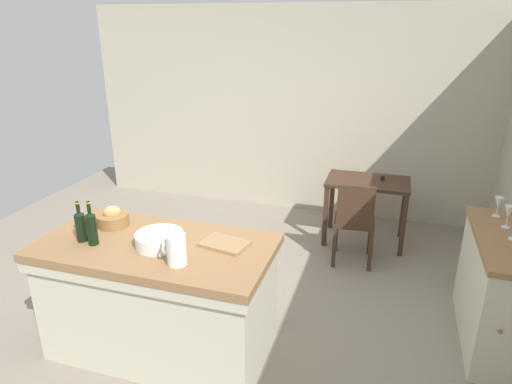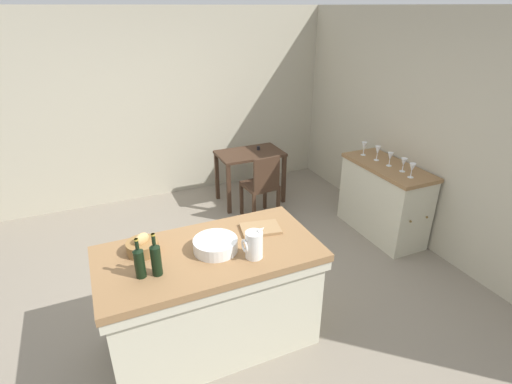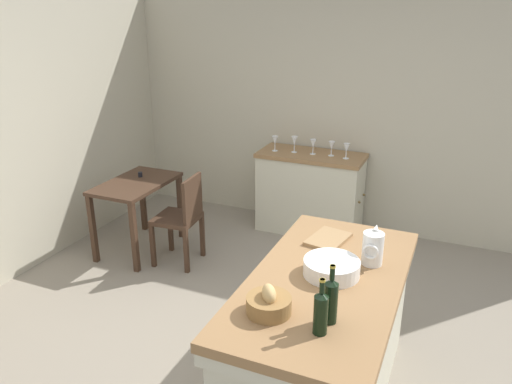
{
  "view_description": "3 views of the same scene",
  "coord_description": "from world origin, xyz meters",
  "views": [
    {
      "loc": [
        1.33,
        -3.06,
        2.39
      ],
      "look_at": [
        0.33,
        0.18,
        1.1
      ],
      "focal_mm": 31.6,
      "sensor_mm": 36.0,
      "label": 1
    },
    {
      "loc": [
        -0.9,
        -2.98,
        2.59
      ],
      "look_at": [
        0.5,
        0.17,
        0.96
      ],
      "focal_mm": 27.72,
      "sensor_mm": 36.0,
      "label": 2
    },
    {
      "loc": [
        -2.74,
        -1.18,
        2.43
      ],
      "look_at": [
        0.44,
        0.19,
        1.12
      ],
      "focal_mm": 35.18,
      "sensor_mm": 36.0,
      "label": 3
    }
  ],
  "objects": [
    {
      "name": "pitcher",
      "position": [
        0.07,
        -0.75,
        1.01
      ],
      "size": [
        0.17,
        0.13,
        0.25
      ],
      "color": "white",
      "rests_on": "island_table"
    },
    {
      "name": "bread_basket",
      "position": [
        -0.67,
        -0.36,
        0.96
      ],
      "size": [
        0.24,
        0.24,
        0.16
      ],
      "color": "olive",
      "rests_on": "island_table"
    },
    {
      "name": "wine_bottle_dark",
      "position": [
        -0.62,
        -0.67,
        1.04
      ],
      "size": [
        0.07,
        0.07,
        0.32
      ],
      "color": "black",
      "rests_on": "island_table"
    },
    {
      "name": "wooden_chair",
      "position": [
        1.05,
        1.23,
        0.49
      ],
      "size": [
        0.43,
        0.43,
        0.91
      ],
      "color": "#3D281C",
      "rests_on": "ground"
    },
    {
      "name": "side_cabinet",
      "position": [
        2.26,
        0.33,
        0.45
      ],
      "size": [
        0.52,
        1.16,
        0.9
      ],
      "color": "olive",
      "rests_on": "ground"
    },
    {
      "name": "ground_plane",
      "position": [
        0.0,
        0.0,
        0.0
      ],
      "size": [
        6.76,
        6.76,
        0.0
      ],
      "primitive_type": "plane",
      "color": "gray"
    },
    {
      "name": "writing_desk",
      "position": [
        1.12,
        1.8,
        0.62
      ],
      "size": [
        0.9,
        0.56,
        0.79
      ],
      "color": "#3D281C",
      "rests_on": "ground"
    },
    {
      "name": "wine_glass_right",
      "position": [
        2.24,
        0.52,
        1.02
      ],
      "size": [
        0.07,
        0.07,
        0.18
      ],
      "color": "white",
      "rests_on": "side_cabinet"
    },
    {
      "name": "wine_glass_far_right",
      "position": [
        2.2,
        0.73,
        1.02
      ],
      "size": [
        0.07,
        0.07,
        0.17
      ],
      "color": "white",
      "rests_on": "side_cabinet"
    },
    {
      "name": "island_table",
      "position": [
        -0.21,
        -0.54,
        0.49
      ],
      "size": [
        1.68,
        0.86,
        0.91
      ],
      "color": "olive",
      "rests_on": "ground"
    },
    {
      "name": "cutting_board",
      "position": [
        0.28,
        -0.41,
        0.92
      ],
      "size": [
        0.35,
        0.28,
        0.02
      ],
      "primitive_type": "cube",
      "rotation": [
        0.0,
        0.0,
        -0.19
      ],
      "color": "#99754C",
      "rests_on": "island_table"
    },
    {
      "name": "wash_bowl",
      "position": [
        -0.16,
        -0.55,
        0.95
      ],
      "size": [
        0.34,
        0.34,
        0.1
      ],
      "primitive_type": "cylinder",
      "color": "white",
      "rests_on": "island_table"
    },
    {
      "name": "wine_bottle_amber",
      "position": [
        -0.73,
        -0.65,
        1.03
      ],
      "size": [
        0.07,
        0.07,
        0.3
      ],
      "color": "black",
      "rests_on": "island_table"
    },
    {
      "name": "wall_back",
      "position": [
        0.0,
        2.6,
        1.3
      ],
      "size": [
        5.32,
        0.12,
        2.6
      ],
      "primitive_type": "cube",
      "color": "#B2AA93",
      "rests_on": "ground"
    }
  ]
}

